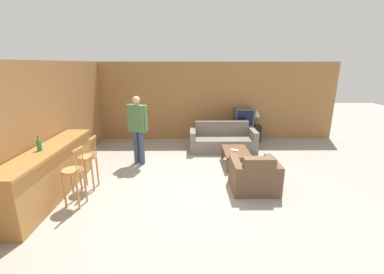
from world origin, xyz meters
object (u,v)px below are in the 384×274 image
Objects in this scene: bar_chair_near at (74,175)px; armchair_near at (254,176)px; bottle at (39,144)px; book_on_table at (235,150)px; tv_unit at (243,133)px; bar_chair_mid at (88,162)px; table_lamp at (257,114)px; coffee_table at (236,152)px; couch_far at (222,140)px; tv at (244,117)px; person_by_window at (138,126)px.

bar_chair_near is 3.49m from armchair_near.
book_on_table is (3.90, 1.76, -0.73)m from bottle.
tv_unit is 2.17m from book_on_table.
bar_chair_near is 1.00× the size of bar_chair_mid.
bottle is at bearing -142.92° from bar_chair_mid.
coffee_table is at bearing -116.08° from table_lamp.
bottle is (-0.65, 0.19, 0.54)m from bar_chair_near.
table_lamp is at bearing 75.70° from armchair_near.
tv_unit is at bearing 40.77° from bar_chair_mid.
book_on_table is 0.48× the size of table_lamp.
table_lamp reaches higher than couch_far.
coffee_table is 0.94× the size of tv_unit.
bar_chair_near is at bearing -149.42° from coffee_table.
bar_chair_mid reaches higher than tv_unit.
tv_unit is 0.56m from tv.
book_on_table is at bearing -117.06° from table_lamp.
couch_far is 2.67m from person_by_window.
tv reaches higher than book_on_table.
person_by_window reaches higher than armchair_near.
armchair_near is (0.34, -2.62, 0.00)m from couch_far.
person_by_window is (-3.54, -1.94, 0.06)m from table_lamp.
couch_far reaches higher than coffee_table.
table_lamp is at bearing 37.82° from bar_chair_mid.
couch_far is at bearing -133.61° from tv.
tv_unit is 4.06× the size of bottle.
couch_far is 1.75× the size of tv_unit.
armchair_near is 3.13m from person_by_window.
tv is 1.17× the size of table_lamp.
bottle is at bearing -142.27° from table_lamp.
person_by_window is at bearing 150.38° from armchair_near.
coffee_table is 2.61m from person_by_window.
bar_chair_mid is at bearing -118.84° from person_by_window.
person_by_window is (1.42, 1.89, -0.13)m from bottle.
bottle is at bearing -126.91° from person_by_window.
person_by_window is (0.77, 1.40, 0.41)m from bar_chair_mid.
tv is at bearing 40.24° from bottle.
person_by_window reaches higher than tv_unit.
bar_chair_near is 2.22× the size of table_lamp.
coffee_table is at bearing 23.98° from bottle.
bar_chair_near is at bearing -136.93° from table_lamp.
tv_unit is (0.59, 2.08, -0.05)m from coffee_table.
bar_chair_mid is 4.04× the size of bottle.
bar_chair_mid is at bearing -140.87° from couch_far.
tv_unit is at bearing 74.17° from coffee_table.
bottle reaches higher than couch_far.
table_lamp reaches higher than book_on_table.
bar_chair_mid is at bearing 178.15° from armchair_near.
armchair_near is 3.35× the size of bottle.
tv_unit is 0.64× the size of person_by_window.
tv_unit is at bearing 90.00° from tv.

